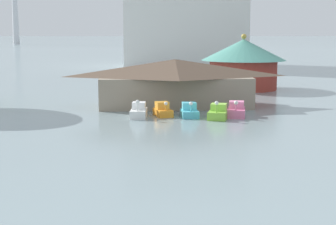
# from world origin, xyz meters

# --- Properties ---
(pedal_boat_white) EXTENTS (1.63, 2.93, 1.75)m
(pedal_boat_white) POSITION_xyz_m (3.64, 37.67, 0.54)
(pedal_boat_white) COLOR white
(pedal_boat_white) RESTS_ON ground
(pedal_boat_orange) EXTENTS (1.81, 2.61, 1.45)m
(pedal_boat_orange) POSITION_xyz_m (5.83, 38.30, 0.51)
(pedal_boat_orange) COLOR orange
(pedal_boat_orange) RESTS_ON ground
(pedal_boat_cyan) EXTENTS (1.50, 2.64, 1.53)m
(pedal_boat_cyan) POSITION_xyz_m (8.22, 37.71, 0.51)
(pedal_boat_cyan) COLOR #4CB7CC
(pedal_boat_cyan) RESTS_ON ground
(pedal_boat_lime) EXTENTS (2.30, 3.03, 1.73)m
(pedal_boat_lime) POSITION_xyz_m (10.65, 36.49, 0.53)
(pedal_boat_lime) COLOR #8CCC3F
(pedal_boat_lime) RESTS_ON ground
(pedal_boat_pink) EXTENTS (2.18, 3.16, 1.60)m
(pedal_boat_pink) POSITION_xyz_m (12.49, 37.61, 0.54)
(pedal_boat_pink) COLOR pink
(pedal_boat_pink) RESTS_ON ground
(boathouse) EXTENTS (16.47, 7.39, 4.85)m
(boathouse) POSITION_xyz_m (7.45, 44.42, 2.55)
(boathouse) COLOR gray
(boathouse) RESTS_ON ground
(green_roof_pavilion) EXTENTS (11.23, 11.23, 7.36)m
(green_roof_pavilion) POSITION_xyz_m (17.81, 59.96, 3.70)
(green_roof_pavilion) COLOR #993328
(green_roof_pavilion) RESTS_ON ground
(background_building_block) EXTENTS (27.03, 17.89, 26.61)m
(background_building_block) POSITION_xyz_m (14.40, 108.96, 13.32)
(background_building_block) COLOR silver
(background_building_block) RESTS_ON ground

